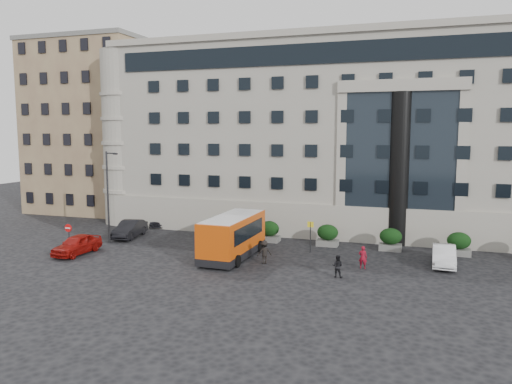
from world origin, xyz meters
TOP-DOWN VIEW (x-y plane):
  - ground at (0.00, 0.00)m, footprint 120.00×120.00m
  - civic_building at (6.00, 22.00)m, footprint 44.00×24.00m
  - entrance_column at (12.00, 10.30)m, footprint 1.80×1.80m
  - apartment_near at (-24.00, 20.00)m, footprint 14.00×14.00m
  - apartment_far at (-27.00, 38.00)m, footprint 13.00×13.00m
  - hedge_a at (-4.00, 7.80)m, footprint 1.80×1.26m
  - hedge_b at (1.20, 7.80)m, footprint 1.80×1.26m
  - hedge_c at (6.40, 7.80)m, footprint 1.80×1.26m
  - hedge_d at (11.60, 7.80)m, footprint 1.80×1.26m
  - hedge_e at (16.80, 7.80)m, footprint 1.80×1.26m
  - street_lamp at (-11.94, 3.00)m, footprint 1.16×0.18m
  - bus_stop_sign at (5.50, 5.00)m, footprint 0.50×0.08m
  - no_entry_sign at (-13.00, -1.04)m, footprint 0.64×0.16m
  - minibus at (0.15, 1.56)m, footprint 3.06×7.85m
  - red_truck at (-14.90, 18.35)m, footprint 2.46×4.85m
  - parked_car_a at (-12.02, -1.32)m, footprint 1.96×4.61m
  - parked_car_b at (-11.50, 5.47)m, footprint 2.33×4.93m
  - parked_car_c at (-11.50, 11.72)m, footprint 2.60×4.80m
  - parked_car_d at (-11.50, 15.19)m, footprint 2.88×5.76m
  - white_taxi at (15.56, 4.15)m, footprint 1.64×4.56m
  - pedestrian_a at (10.04, 1.54)m, footprint 0.60×0.40m
  - pedestrian_b at (8.67, -1.14)m, footprint 0.78×0.64m
  - pedestrian_c at (3.00, 0.60)m, footprint 1.29×1.13m

SIDE VIEW (x-z plane):
  - ground at x=0.00m, z-range 0.00..0.00m
  - parked_car_c at x=-11.50m, z-range 0.00..1.32m
  - white_taxi at x=15.56m, z-range 0.00..1.49m
  - pedestrian_b at x=8.67m, z-range 0.00..1.52m
  - parked_car_a at x=-12.02m, z-range 0.00..1.56m
  - parked_car_b at x=-11.50m, z-range 0.00..1.56m
  - parked_car_d at x=-11.50m, z-range 0.00..1.56m
  - pedestrian_a at x=10.04m, z-range 0.00..1.64m
  - pedestrian_c at x=3.00m, z-range 0.00..1.73m
  - hedge_a at x=-4.00m, z-range 0.01..1.85m
  - hedge_b at x=1.20m, z-range 0.01..1.85m
  - hedge_c at x=6.40m, z-range 0.01..1.85m
  - hedge_d at x=11.60m, z-range 0.01..1.85m
  - hedge_e at x=16.80m, z-range 0.01..1.85m
  - red_truck at x=-14.90m, z-range 0.03..2.58m
  - no_entry_sign at x=-13.00m, z-range 0.49..2.81m
  - bus_stop_sign at x=5.50m, z-range 0.47..2.99m
  - minibus at x=0.15m, z-range 0.16..3.42m
  - street_lamp at x=-11.94m, z-range 0.37..8.37m
  - entrance_column at x=12.00m, z-range 0.00..13.00m
  - civic_building at x=6.00m, z-range 0.00..18.00m
  - apartment_near at x=-24.00m, z-range 0.00..20.00m
  - apartment_far at x=-27.00m, z-range 0.00..22.00m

